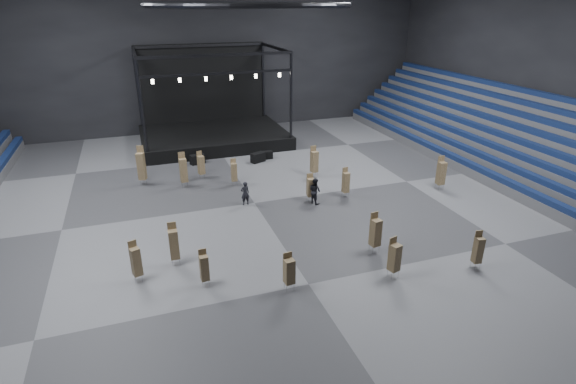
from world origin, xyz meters
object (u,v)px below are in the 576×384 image
object	(u,v)px
flight_case_right	(267,155)
chair_stack_3	(441,173)
chair_stack_5	(346,182)
chair_stack_10	(183,170)
chair_stack_11	(375,232)
flight_case_mid	(258,157)
stage	(212,127)
chair_stack_7	(478,249)
chair_stack_8	(136,261)
chair_stack_2	(394,257)
chair_stack_14	(204,267)
chair_stack_13	(201,164)
chair_stack_4	(311,187)
chair_stack_0	(174,244)
chair_stack_1	(141,166)
chair_stack_9	(314,161)
chair_stack_6	(289,271)
chair_stack_12	(234,172)
man_center	(245,193)
crew_member	(315,191)
flight_case_left	(197,159)

from	to	relation	value
flight_case_right	chair_stack_3	size ratio (longest dim) A/B	0.40
chair_stack_5	chair_stack_10	size ratio (longest dim) A/B	0.82
chair_stack_3	chair_stack_11	bearing A→B (deg)	-141.86
flight_case_mid	chair_stack_5	size ratio (longest dim) A/B	0.57
stage	chair_stack_7	distance (m)	29.64
chair_stack_5	chair_stack_8	world-z (taller)	chair_stack_8
chair_stack_3	chair_stack_2	bearing A→B (deg)	-133.57
chair_stack_2	chair_stack_14	size ratio (longest dim) A/B	1.12
chair_stack_10	chair_stack_13	bearing A→B (deg)	36.79
chair_stack_3	chair_stack_10	world-z (taller)	chair_stack_10
flight_case_right	stage	bearing A→B (deg)	116.54
chair_stack_4	chair_stack_0	bearing A→B (deg)	-149.02
chair_stack_10	chair_stack_11	bearing A→B (deg)	-60.96
chair_stack_3	chair_stack_4	size ratio (longest dim) A/B	1.27
flight_case_right	chair_stack_7	size ratio (longest dim) A/B	0.48
stage	chair_stack_1	bearing A→B (deg)	-125.91
chair_stack_11	chair_stack_9	bearing A→B (deg)	75.51
chair_stack_6	stage	bearing A→B (deg)	83.06
flight_case_mid	chair_stack_0	size ratio (longest dim) A/B	0.51
flight_case_mid	chair_stack_7	world-z (taller)	chair_stack_7
chair_stack_10	chair_stack_12	bearing A→B (deg)	-18.83
chair_stack_10	man_center	world-z (taller)	chair_stack_10
chair_stack_12	crew_member	distance (m)	6.94
crew_member	chair_stack_12	bearing A→B (deg)	21.52
chair_stack_9	chair_stack_11	bearing A→B (deg)	-101.79
flight_case_mid	chair_stack_1	bearing A→B (deg)	-167.46
chair_stack_3	man_center	size ratio (longest dim) A/B	1.51
chair_stack_0	chair_stack_2	distance (m)	11.61
chair_stack_3	chair_stack_8	distance (m)	22.68
chair_stack_3	chair_stack_14	xyz separation A→B (m)	(-18.90, -6.70, -0.30)
chair_stack_1	chair_stack_6	distance (m)	17.89
flight_case_right	crew_member	size ratio (longest dim) A/B	0.55
flight_case_mid	chair_stack_0	xyz separation A→B (m)	(-8.77, -14.78, 0.86)
flight_case_right	chair_stack_6	size ratio (longest dim) A/B	0.51
chair_stack_7	man_center	bearing A→B (deg)	136.60
chair_stack_11	flight_case_left	bearing A→B (deg)	102.79
flight_case_left	flight_case_right	world-z (taller)	flight_case_left
flight_case_right	man_center	distance (m)	10.04
chair_stack_1	chair_stack_7	size ratio (longest dim) A/B	1.43
chair_stack_2	chair_stack_13	xyz separation A→B (m)	(-7.11, 17.37, -0.02)
chair_stack_1	chair_stack_12	bearing A→B (deg)	-1.48
chair_stack_1	man_center	size ratio (longest dim) A/B	1.80
chair_stack_0	chair_stack_7	distance (m)	16.18
chair_stack_4	crew_member	distance (m)	0.48
chair_stack_3	chair_stack_9	xyz separation A→B (m)	(-8.00, 5.58, -0.02)
chair_stack_13	man_center	size ratio (longest dim) A/B	1.30
stage	chair_stack_4	distance (m)	17.65
chair_stack_3	crew_member	xyz separation A→B (m)	(-9.90, 0.76, -0.42)
stage	flight_case_right	distance (m)	8.16
chair_stack_1	chair_stack_10	xyz separation A→B (m)	(2.98, -1.50, -0.17)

